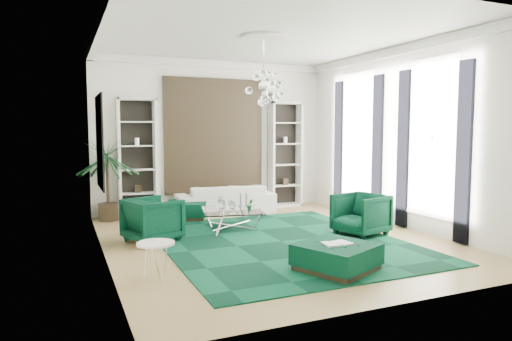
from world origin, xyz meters
name	(u,v)px	position (x,y,z in m)	size (l,w,h in m)	color
floor	(272,240)	(0.00, 0.00, -0.01)	(6.00, 7.00, 0.02)	tan
ceiling	(273,33)	(0.00, 0.00, 3.81)	(6.00, 7.00, 0.02)	white
wall_back	(214,136)	(0.00, 3.51, 1.90)	(6.00, 0.02, 3.80)	white
wall_front	(404,144)	(0.00, -3.51, 1.90)	(6.00, 0.02, 3.80)	white
wall_left	(101,140)	(-3.01, 0.00, 1.90)	(0.02, 7.00, 3.80)	white
wall_right	(402,137)	(3.01, 0.00, 1.90)	(0.02, 7.00, 3.80)	white
crown_molding	(273,39)	(0.00, 0.00, 3.70)	(6.00, 7.00, 0.18)	white
ceiling_medallion	(266,38)	(0.00, 0.30, 3.77)	(0.90, 0.90, 0.05)	white
tapestry	(214,136)	(0.00, 3.46, 1.90)	(2.50, 0.06, 2.80)	black
shelving_left	(137,158)	(-1.95, 3.31, 1.40)	(0.90, 0.38, 2.80)	white
shelving_right	(285,154)	(1.95, 3.31, 1.40)	(0.90, 0.38, 2.80)	white
painting	(101,142)	(-2.97, 0.60, 1.85)	(0.04, 1.30, 1.60)	black
window_near	(433,138)	(2.99, -0.90, 1.90)	(0.03, 1.10, 2.90)	white
curtain_near_a	(464,153)	(2.96, -1.68, 1.65)	(0.07, 0.30, 3.25)	black
curtain_near_b	(403,149)	(2.96, -0.12, 1.65)	(0.07, 0.30, 3.25)	black
window_far	(358,136)	(2.99, 1.50, 1.90)	(0.03, 1.10, 2.90)	white
curtain_far_a	(377,148)	(2.96, 0.72, 1.65)	(0.07, 0.30, 3.25)	black
curtain_far_b	(338,146)	(2.96, 2.28, 1.65)	(0.07, 0.30, 3.25)	black
rug	(281,242)	(0.06, -0.28, 0.01)	(4.20, 5.00, 0.02)	black
sofa	(225,199)	(0.10, 2.93, 0.35)	(2.39, 0.94, 0.70)	silver
armchair_left	(153,220)	(-2.09, 0.73, 0.41)	(0.87, 0.89, 0.81)	black
armchair_right	(361,214)	(1.76, -0.34, 0.41)	(0.87, 0.89, 0.81)	black
coffee_table	(232,220)	(-0.40, 1.11, 0.21)	(1.20, 1.20, 0.41)	white
ottoman_side	(187,210)	(-0.97, 2.57, 0.20)	(0.90, 0.90, 0.40)	black
ottoman_front	(337,257)	(0.04, -2.11, 0.20)	(1.00, 1.00, 0.40)	black
book	(337,243)	(0.04, -2.11, 0.42)	(0.42, 0.28, 0.03)	white
side_table	(156,261)	(-2.45, -1.43, 0.25)	(0.52, 0.52, 0.50)	white
palm	(107,168)	(-2.65, 3.09, 1.20)	(1.50, 1.50, 2.40)	#144721
chandelier	(264,87)	(-0.11, 0.15, 2.85)	(0.80, 0.80, 0.72)	white
table_plant	(250,205)	(-0.10, 0.86, 0.53)	(0.13, 0.11, 0.24)	#144721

